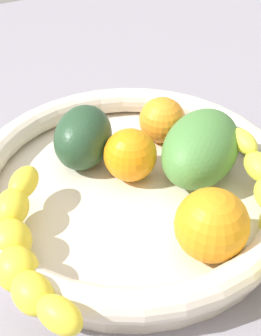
{
  "coord_description": "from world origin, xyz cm",
  "views": [
    {
      "loc": [
        -34.97,
        17.21,
        39.75
      ],
      "look_at": [
        0.0,
        0.0,
        7.74
      ],
      "focal_mm": 54.14,
      "sensor_mm": 36.0,
      "label": 1
    }
  ],
  "objects": [
    {
      "name": "mango_green",
      "position": [
        -0.74,
        -7.76,
        8.16
      ],
      "size": [
        12.94,
        13.58,
        6.84
      ],
      "primitive_type": "ellipsoid",
      "rotation": [
        0.0,
        0.0,
        2.24
      ],
      "color": "#4B863E",
      "rests_on": "fruit_bowl"
    },
    {
      "name": "kitchen_counter",
      "position": [
        0.0,
        0.0,
        1.5
      ],
      "size": [
        120.0,
        120.0,
        3.0
      ],
      "primitive_type": "cube",
      "color": "gray",
      "rests_on": "ground"
    },
    {
      "name": "avocado_dark",
      "position": [
        6.91,
        2.28,
        7.77
      ],
      "size": [
        10.15,
        9.9,
        6.49
      ],
      "primitive_type": "ellipsoid",
      "rotation": [
        0.0,
        0.0,
        5.58
      ],
      "color": "#25462C",
      "rests_on": "fruit_bowl"
    },
    {
      "name": "orange_mid_left",
      "position": [
        -10.48,
        -2.71,
        8.06
      ],
      "size": [
        6.64,
        6.64,
        6.64
      ],
      "primitive_type": "sphere",
      "color": "orange",
      "rests_on": "fruit_bowl"
    },
    {
      "name": "orange_mid_right",
      "position": [
        6.5,
        -7.22,
        7.4
      ],
      "size": [
        5.31,
        5.31,
        5.31
      ],
      "primitive_type": "sphere",
      "color": "orange",
      "rests_on": "fruit_bowl"
    },
    {
      "name": "orange_front",
      "position": [
        2.14,
        -1.03,
        7.54
      ],
      "size": [
        5.59,
        5.59,
        5.59
      ],
      "primitive_type": "sphere",
      "color": "orange",
      "rests_on": "fruit_bowl"
    },
    {
      "name": "fruit_bowl",
      "position": [
        0.0,
        0.0,
        5.44
      ],
      "size": [
        33.5,
        33.5,
        4.74
      ],
      "color": "beige",
      "rests_on": "kitchen_counter"
    },
    {
      "name": "banana_draped_right",
      "position": [
        -5.25,
        12.76,
        7.36
      ],
      "size": [
        20.25,
        7.62,
        4.13
      ],
      "color": "yellow",
      "rests_on": "fruit_bowl"
    }
  ]
}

